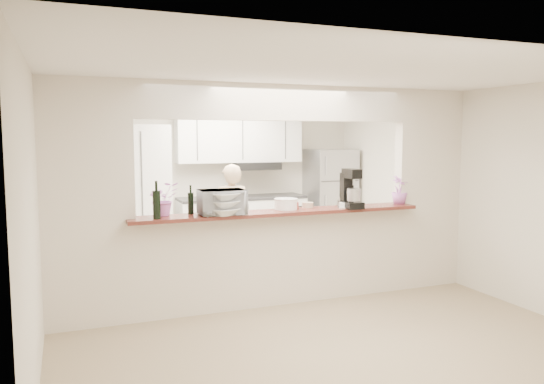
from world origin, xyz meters
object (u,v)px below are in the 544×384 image
refrigerator (330,198)px  toaster_oven (222,202)px  stand_mixer (350,190)px  person (232,218)px

refrigerator → toaster_oven: (-2.75, -2.75, 0.37)m
toaster_oven → stand_mixer: (1.55, -0.03, 0.07)m
refrigerator → toaster_oven: size_ratio=3.51×
toaster_oven → stand_mixer: 1.55m
stand_mixer → person: (-0.92, 1.74, -0.53)m
refrigerator → toaster_oven: bearing=-135.0°
refrigerator → person: (-2.12, -1.05, -0.08)m
stand_mixer → toaster_oven: bearing=178.7°
person → toaster_oven: bearing=88.3°
toaster_oven → person: bearing=69.7°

